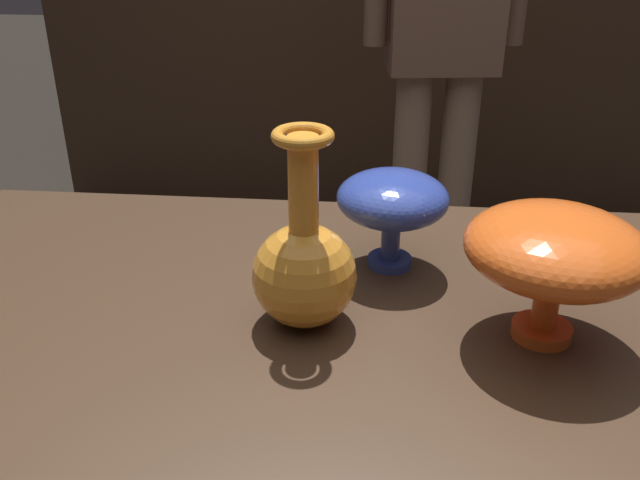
% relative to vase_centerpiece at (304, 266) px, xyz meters
% --- Properties ---
extents(back_display_shelf, '(2.60, 0.40, 0.99)m').
position_rel_vase_centerpiece_xyz_m(back_display_shelf, '(0.03, 2.24, -0.38)').
color(back_display_shelf, '#382619').
rests_on(back_display_shelf, ground_plane).
extents(vase_centerpiece, '(0.12, 0.12, 0.24)m').
position_rel_vase_centerpiece_xyz_m(vase_centerpiece, '(0.00, 0.00, 0.00)').
color(vase_centerpiece, orange).
rests_on(vase_centerpiece, display_plinth).
extents(vase_tall_behind, '(0.20, 0.20, 0.16)m').
position_rel_vase_centerpiece_xyz_m(vase_tall_behind, '(0.28, -0.01, 0.04)').
color(vase_tall_behind, '#E55B1E').
rests_on(vase_tall_behind, display_plinth).
extents(vase_left_accent, '(0.15, 0.15, 0.13)m').
position_rel_vase_centerpiece_xyz_m(vase_left_accent, '(0.10, 0.15, 0.02)').
color(vase_left_accent, '#2D429E').
rests_on(vase_left_accent, display_plinth).
extents(visitor_center_back, '(0.47, 0.22, 1.58)m').
position_rel_vase_centerpiece_xyz_m(visitor_center_back, '(0.25, 1.40, 0.05)').
color(visitor_center_back, '#846B56').
rests_on(visitor_center_back, ground_plane).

